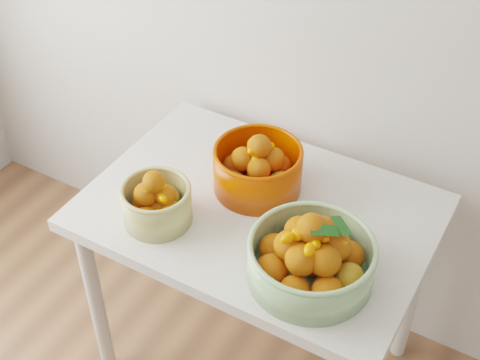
% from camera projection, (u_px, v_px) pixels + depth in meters
% --- Properties ---
extents(table, '(1.00, 0.70, 0.75)m').
position_uv_depth(table, '(258.00, 231.00, 2.01)').
color(table, silver).
rests_on(table, ground).
extents(bowl_cream, '(0.26, 0.26, 0.17)m').
position_uv_depth(bowl_cream, '(156.00, 202.00, 1.87)').
color(bowl_cream, tan).
rests_on(bowl_cream, table).
extents(bowl_green, '(0.40, 0.40, 0.21)m').
position_uv_depth(bowl_green, '(311.00, 258.00, 1.70)').
color(bowl_green, '#8EB87F').
rests_on(bowl_green, table).
extents(bowl_orange, '(0.27, 0.27, 0.19)m').
position_uv_depth(bowl_orange, '(258.00, 168.00, 1.97)').
color(bowl_orange, '#CE3100').
rests_on(bowl_orange, table).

